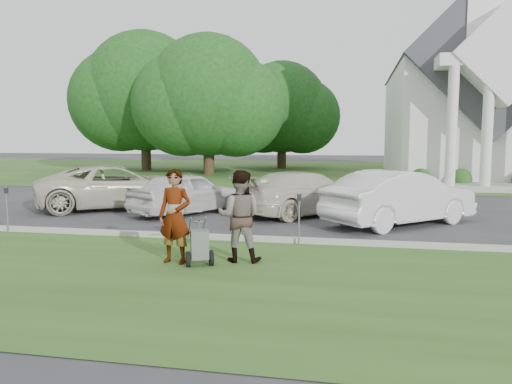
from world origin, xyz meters
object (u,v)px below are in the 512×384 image
(parking_meter_far, at_px, (7,204))
(person_right, at_px, (240,217))
(car_a, at_px, (117,187))
(parking_meter_near, at_px, (299,213))
(tree_left, at_px, (208,101))
(striping_cart, at_px, (199,245))
(tree_back, at_px, (282,112))
(person_left, at_px, (175,217))
(car_b, at_px, (187,193))
(church, at_px, (466,86))
(tree_far, at_px, (145,97))
(car_c, at_px, (306,193))
(car_d, at_px, (400,198))

(parking_meter_far, bearing_deg, person_right, -14.55)
(parking_meter_far, relative_size, car_a, 0.22)
(parking_meter_near, bearing_deg, car_a, 145.27)
(tree_left, xyz_separation_m, striping_cart, (6.96, -24.03, -4.67))
(tree_back, relative_size, person_right, 4.92)
(tree_left, bearing_deg, parking_meter_near, -67.99)
(person_left, bearing_deg, car_a, 131.47)
(parking_meter_near, bearing_deg, striping_cart, -127.07)
(tree_left, height_order, car_b, tree_left)
(tree_back, xyz_separation_m, person_left, (2.38, -31.89, -3.73))
(church, xyz_separation_m, tree_far, (-23.01, 1.87, -0.25))
(tree_back, distance_m, person_right, 31.93)
(tree_back, bearing_deg, car_c, -79.84)
(striping_cart, height_order, car_b, car_b)
(car_a, bearing_deg, car_b, -138.32)
(tree_back, bearing_deg, church, -27.85)
(person_right, bearing_deg, church, -115.03)
(striping_cart, bearing_deg, tree_left, 81.86)
(tree_back, height_order, parking_meter_near, tree_back)
(car_a, bearing_deg, striping_cart, -177.16)
(church, bearing_deg, tree_left, -176.21)
(car_c, bearing_deg, car_d, -161.94)
(car_a, relative_size, car_b, 1.35)
(person_right, relative_size, parking_meter_near, 1.50)
(tree_left, height_order, car_d, tree_left)
(person_right, bearing_deg, parking_meter_far, -18.83)
(tree_back, bearing_deg, person_right, -83.33)
(church, relative_size, person_left, 12.09)
(tree_far, xyz_separation_m, car_d, (17.44, -21.18, -4.87))
(tree_back, bearing_deg, striping_cart, -84.73)
(person_left, distance_m, parking_meter_near, 3.27)
(person_right, bearing_deg, parking_meter_near, -124.46)
(tree_far, bearing_deg, parking_meter_far, -74.88)
(tree_back, relative_size, car_d, 1.91)
(car_a, xyz_separation_m, car_d, (10.05, -1.63, 0.02))
(car_a, bearing_deg, parking_meter_far, 138.15)
(parking_meter_far, height_order, car_c, car_c)
(parking_meter_far, height_order, car_d, car_d)
(tree_left, distance_m, striping_cart, 25.45)
(church, height_order, car_a, church)
(tree_far, bearing_deg, car_d, -50.53)
(tree_far, xyz_separation_m, tree_back, (10.00, 5.00, -0.97))
(tree_back, relative_size, person_left, 4.82)
(car_c, bearing_deg, person_left, 117.60)
(person_left, height_order, car_d, person_left)
(person_right, bearing_deg, car_c, -100.66)
(striping_cart, height_order, person_left, person_left)
(car_c, xyz_separation_m, car_d, (3.00, -1.44, 0.08))
(tree_far, xyz_separation_m, person_right, (13.68, -26.49, -4.72))
(striping_cart, relative_size, car_a, 0.20)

